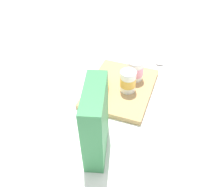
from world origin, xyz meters
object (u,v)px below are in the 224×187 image
cereal_box (96,122)px  yogurt_cup_front (135,70)px  spoon (154,63)px  cutting_board (120,88)px  yogurt_cup_back (128,81)px  banana_bunch (101,88)px

cereal_box → yogurt_cup_front: 0.38m
cereal_box → spoon: (-0.53, 0.07, -0.12)m
yogurt_cup_front → spoon: (-0.16, 0.05, -0.06)m
cutting_board → cereal_box: (0.30, 0.02, 0.12)m
cutting_board → yogurt_cup_front: bearing=150.4°
cereal_box → yogurt_cup_back: 0.30m
cereal_box → yogurt_cup_front: (-0.37, 0.02, -0.06)m
yogurt_cup_front → banana_bunch: size_ratio=0.52×
yogurt_cup_front → banana_bunch: yogurt_cup_front is taller
cereal_box → banana_bunch: bearing=-177.3°
yogurt_cup_front → yogurt_cup_back: size_ratio=0.99×
cereal_box → spoon: 0.55m
cutting_board → cereal_box: size_ratio=1.28×
cereal_box → banana_bunch: cereal_box is taller
cutting_board → yogurt_cup_front: (-0.07, 0.04, 0.06)m
cereal_box → yogurt_cup_front: cereal_box is taller
banana_bunch → spoon: size_ratio=1.30×
banana_bunch → cutting_board: bearing=129.1°
cereal_box → yogurt_cup_back: (-0.29, 0.02, -0.06)m
cereal_box → yogurt_cup_back: size_ratio=2.78×
banana_bunch → yogurt_cup_back: bearing=113.3°
yogurt_cup_back → yogurt_cup_front: bearing=175.3°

